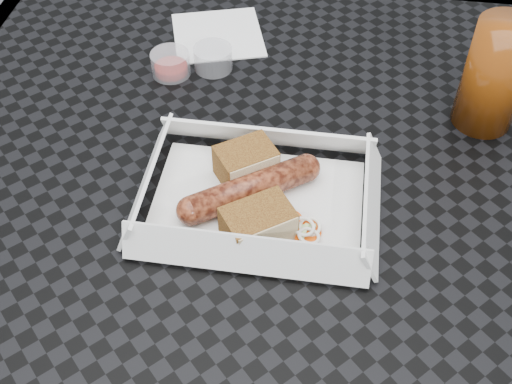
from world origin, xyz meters
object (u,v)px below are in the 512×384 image
Objects in this scene: patio_table at (239,202)px; bratwurst at (250,189)px; food_tray at (257,203)px; drink_glass at (495,76)px.

bratwurst is (0.02, -0.06, 0.10)m from patio_table.
patio_table is 0.11m from food_tray.
drink_glass reaches higher than bratwurst.
food_tray is 1.65× the size of drink_glass.
patio_table is at bearing 115.90° from food_tray.
bratwurst is 1.06× the size of drink_glass.
food_tray is 0.02m from bratwurst.
bratwurst reaches higher than food_tray.
patio_table is 6.02× the size of drink_glass.
bratwurst reaches higher than patio_table.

